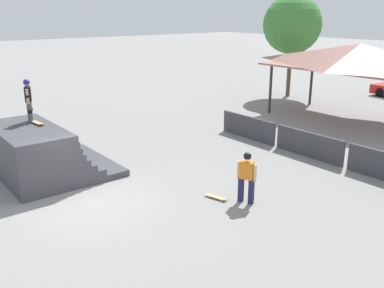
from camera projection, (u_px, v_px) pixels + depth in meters
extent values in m
plane|color=gray|center=(90.00, 204.00, 13.43)|extent=(160.00, 160.00, 0.00)
cube|color=#424247|center=(57.00, 169.00, 16.07)|extent=(4.09, 3.88, 0.23)
cube|color=#424247|center=(45.00, 166.00, 15.73)|extent=(4.09, 2.97, 0.23)
cube|color=#424247|center=(39.00, 161.00, 15.56)|extent=(4.09, 2.64, 0.23)
cube|color=#424247|center=(36.00, 155.00, 15.43)|extent=(4.09, 2.42, 0.23)
cube|color=#424247|center=(33.00, 150.00, 15.31)|extent=(4.09, 2.26, 0.23)
cube|color=#424247|center=(30.00, 144.00, 15.21)|extent=(4.09, 2.15, 0.23)
cube|color=#424247|center=(29.00, 138.00, 15.12)|extent=(4.09, 2.07, 0.23)
cube|color=#424247|center=(27.00, 131.00, 15.03)|extent=(4.09, 2.02, 0.23)
cylinder|color=silver|center=(55.00, 125.00, 15.60)|extent=(4.01, 0.07, 0.07)
cube|color=#4C4C51|center=(30.00, 113.00, 15.57)|extent=(0.19, 0.19, 0.77)
cube|color=black|center=(30.00, 111.00, 15.57)|extent=(0.21, 0.19, 0.11)
cube|color=#4C4C51|center=(30.00, 111.00, 15.88)|extent=(0.19, 0.19, 0.77)
cube|color=black|center=(31.00, 109.00, 15.87)|extent=(0.21, 0.19, 0.11)
cube|color=black|center=(28.00, 94.00, 15.53)|extent=(0.46, 0.35, 0.54)
cylinder|color=tan|center=(27.00, 97.00, 15.31)|extent=(0.13, 0.13, 0.54)
cylinder|color=black|center=(27.00, 96.00, 15.31)|extent=(0.20, 0.20, 0.08)
cylinder|color=tan|center=(28.00, 94.00, 15.78)|extent=(0.13, 0.13, 0.54)
cylinder|color=black|center=(28.00, 94.00, 15.78)|extent=(0.20, 0.20, 0.08)
sphere|color=tan|center=(26.00, 83.00, 15.41)|extent=(0.21, 0.21, 0.21)
sphere|color=#232399|center=(26.00, 82.00, 15.40)|extent=(0.24, 0.24, 0.24)
cylinder|color=red|center=(42.00, 124.00, 15.39)|extent=(0.05, 0.03, 0.05)
cylinder|color=red|center=(38.00, 125.00, 15.30)|extent=(0.05, 0.03, 0.05)
cylinder|color=red|center=(36.00, 122.00, 15.72)|extent=(0.05, 0.03, 0.05)
cylinder|color=red|center=(33.00, 123.00, 15.63)|extent=(0.05, 0.03, 0.05)
cube|color=tan|center=(37.00, 123.00, 15.50)|extent=(0.79, 0.27, 0.02)
cube|color=tan|center=(41.00, 124.00, 15.25)|extent=(0.11, 0.21, 0.02)
cube|color=#1E2347|center=(241.00, 189.00, 13.52)|extent=(0.20, 0.20, 0.80)
cube|color=#1E2347|center=(251.00, 192.00, 13.35)|extent=(0.20, 0.20, 0.80)
cube|color=orange|center=(247.00, 170.00, 13.23)|extent=(0.48, 0.36, 0.57)
cylinder|color=beige|center=(239.00, 170.00, 13.37)|extent=(0.14, 0.14, 0.57)
cylinder|color=beige|center=(255.00, 173.00, 13.11)|extent=(0.14, 0.14, 0.57)
sphere|color=beige|center=(247.00, 157.00, 13.10)|extent=(0.22, 0.22, 0.22)
sphere|color=black|center=(247.00, 156.00, 13.09)|extent=(0.25, 0.25, 0.25)
cylinder|color=silver|center=(223.00, 199.00, 13.74)|extent=(0.06, 0.04, 0.05)
cylinder|color=silver|center=(221.00, 200.00, 13.63)|extent=(0.06, 0.04, 0.05)
cylinder|color=silver|center=(211.00, 195.00, 14.01)|extent=(0.06, 0.04, 0.05)
cylinder|color=silver|center=(209.00, 197.00, 13.90)|extent=(0.06, 0.04, 0.05)
cube|color=tan|center=(216.00, 197.00, 13.81)|extent=(0.78, 0.39, 0.02)
cube|color=tan|center=(225.00, 199.00, 13.61)|extent=(0.14, 0.22, 0.02)
cube|color=#3D3D42|center=(248.00, 127.00, 20.24)|extent=(3.28, 0.12, 1.05)
cube|color=#3D3D42|center=(309.00, 145.00, 17.63)|extent=(3.28, 0.12, 1.05)
cylinder|color=#2D2D33|center=(270.00, 89.00, 25.02)|extent=(0.16, 0.16, 2.80)
cylinder|color=#2D2D33|center=(311.00, 83.00, 27.30)|extent=(0.16, 0.16, 2.80)
cube|color=#9E6B60|center=(358.00, 69.00, 22.51)|extent=(10.09, 4.53, 0.10)
pyramid|color=#9E6B60|center=(360.00, 56.00, 22.30)|extent=(9.89, 4.44, 1.28)
cylinder|color=brown|center=(289.00, 71.00, 29.86)|extent=(0.28, 0.28, 3.48)
sphere|color=#3D7F38|center=(292.00, 24.00, 28.91)|extent=(3.94, 3.94, 3.94)
cylinder|color=black|center=(380.00, 92.00, 29.95)|extent=(0.65, 0.24, 0.64)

